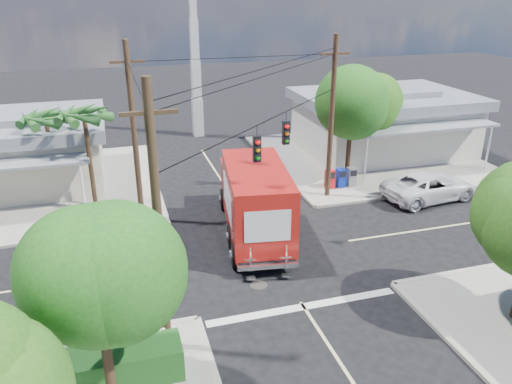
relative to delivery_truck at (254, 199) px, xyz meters
name	(u,v)px	position (x,y,z in m)	size (l,w,h in m)	color
ground	(269,253)	(0.10, -1.95, -1.87)	(120.00, 120.00, 0.00)	black
sidewalk_ne	(368,157)	(10.98, 8.93, -1.80)	(14.12, 14.12, 0.14)	gray
sidewalk_nw	(36,190)	(-10.78, 8.93, -1.80)	(14.12, 14.12, 0.14)	gray
road_markings	(279,269)	(0.10, -3.42, -1.86)	(32.00, 32.00, 0.01)	beige
building_ne	(384,121)	(12.60, 10.02, 0.45)	(11.80, 10.20, 4.50)	beige
building_nw	(13,149)	(-11.90, 10.51, 0.35)	(10.80, 10.20, 4.30)	beige
radio_tower	(195,64)	(0.60, 18.05, 3.77)	(0.80, 0.80, 17.00)	silver
tree_sw_front	(97,283)	(-6.89, -9.49, 2.46)	(3.88, 3.78, 6.03)	#422D1C
tree_ne_front	(352,107)	(7.31, 4.81, 2.90)	(4.21, 4.14, 6.66)	#422D1C
tree_ne_back	(373,106)	(9.91, 7.01, 2.32)	(3.77, 3.66, 5.82)	#422D1C
palm_nw_front	(84,117)	(-7.40, 5.55, 3.17)	(3.01, 3.08, 5.59)	#422D1C
palm_nw_back	(46,120)	(-9.40, 7.05, 2.80)	(3.01, 3.08, 5.19)	#422D1C
utility_poles	(224,147)	(-1.48, -0.35, 2.80)	(12.00, 10.68, 9.00)	#473321
picket_fence	(84,355)	(-7.70, -7.55, -1.19)	(5.94, 0.06, 1.00)	silver
hedge_sw	(76,374)	(-7.90, -8.35, -1.18)	(6.20, 1.20, 1.10)	#164914
vending_boxes	(341,178)	(6.60, 4.25, -1.18)	(1.90, 0.50, 1.10)	red
delivery_truck	(254,199)	(0.00, 0.00, 0.00)	(3.79, 8.77, 3.68)	black
parked_car	(430,186)	(10.72, 1.38, -1.10)	(2.54, 5.51, 1.53)	silver
pedestrian	(121,348)	(-6.58, -8.00, -0.82)	(0.66, 0.43, 1.81)	beige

